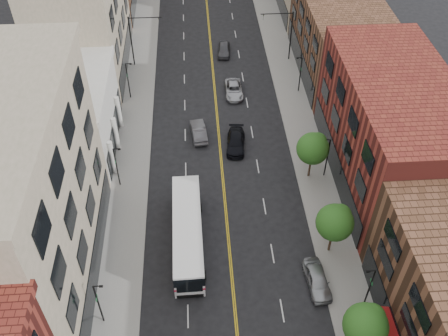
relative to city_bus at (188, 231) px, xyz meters
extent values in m
cube|color=gray|center=(-6.16, 19.30, -1.74)|extent=(4.00, 110.00, 0.15)
cube|color=gray|center=(13.84, 19.30, -1.74)|extent=(4.00, 110.00, 0.15)
cube|color=gray|center=(-13.16, -2.70, 7.18)|extent=(10.00, 22.00, 18.00)
cube|color=silver|center=(-13.16, 15.30, 2.18)|extent=(10.00, 14.00, 8.00)
cube|color=gray|center=(-13.16, 32.30, 7.18)|extent=(10.00, 20.00, 18.00)
cube|color=maroon|center=(20.84, 8.30, 4.18)|extent=(10.00, 22.00, 12.00)
cube|color=brown|center=(20.84, 29.30, 3.18)|extent=(10.00, 20.00, 10.00)
sphere|color=#1E5A19|center=(13.14, -11.70, 2.23)|extent=(3.40, 3.40, 3.40)
sphere|color=#1E5A19|center=(13.64, -11.30, 2.74)|extent=(2.04, 2.04, 2.04)
cylinder|color=black|center=(13.14, -1.70, -0.42)|extent=(0.22, 0.22, 2.50)
sphere|color=#1E5A19|center=(13.14, -1.70, 2.23)|extent=(3.40, 3.40, 3.40)
sphere|color=#1E5A19|center=(13.64, -1.30, 2.74)|extent=(2.04, 2.04, 2.04)
cylinder|color=black|center=(13.14, 8.30, -0.42)|extent=(0.22, 0.22, 2.50)
sphere|color=#1E5A19|center=(13.14, 8.30, 2.23)|extent=(3.40, 3.40, 3.40)
sphere|color=#1E5A19|center=(13.64, 8.70, 2.74)|extent=(2.04, 2.04, 2.04)
cylinder|color=black|center=(-7.16, -7.70, 0.83)|extent=(0.14, 0.14, 5.00)
cylinder|color=black|center=(-6.81, -7.70, 3.33)|extent=(0.70, 0.10, 0.10)
cube|color=black|center=(-6.56, -7.70, 3.28)|extent=(0.28, 0.14, 0.14)
cube|color=#19592D|center=(-7.16, -7.70, 1.73)|extent=(0.04, 0.55, 0.35)
cylinder|color=black|center=(-7.16, 8.30, 0.83)|extent=(0.14, 0.14, 5.00)
cylinder|color=black|center=(-6.81, 8.30, 3.33)|extent=(0.70, 0.10, 0.10)
cube|color=black|center=(-6.56, 8.30, 3.28)|extent=(0.28, 0.14, 0.14)
cube|color=#19592D|center=(-7.16, 8.30, 1.73)|extent=(0.04, 0.55, 0.35)
cylinder|color=black|center=(-7.16, 24.30, 0.83)|extent=(0.14, 0.14, 5.00)
cylinder|color=black|center=(-6.81, 24.30, 3.33)|extent=(0.70, 0.10, 0.10)
cube|color=black|center=(-6.56, 24.30, 3.28)|extent=(0.28, 0.14, 0.14)
cube|color=#19592D|center=(-7.16, 24.30, 1.73)|extent=(0.04, 0.55, 0.35)
cylinder|color=black|center=(14.84, -7.70, 0.83)|extent=(0.14, 0.14, 5.00)
cylinder|color=black|center=(14.49, -7.70, 3.33)|extent=(0.70, 0.10, 0.10)
cube|color=black|center=(14.24, -7.70, 3.28)|extent=(0.28, 0.14, 0.14)
cube|color=#19592D|center=(14.84, -7.70, 1.73)|extent=(0.04, 0.55, 0.35)
cylinder|color=black|center=(14.84, 8.30, 0.83)|extent=(0.14, 0.14, 5.00)
cylinder|color=black|center=(14.49, 8.30, 3.33)|extent=(0.70, 0.10, 0.10)
cube|color=black|center=(14.24, 8.30, 3.28)|extent=(0.28, 0.14, 0.14)
cube|color=#19592D|center=(14.84, 8.30, 1.73)|extent=(0.04, 0.55, 0.35)
cylinder|color=black|center=(14.84, 24.30, 0.83)|extent=(0.14, 0.14, 5.00)
cylinder|color=black|center=(14.49, 24.30, 3.33)|extent=(0.70, 0.10, 0.10)
cube|color=black|center=(14.24, 24.30, 3.28)|extent=(0.28, 0.14, 0.14)
cube|color=#19592D|center=(14.84, 24.30, 1.73)|extent=(0.04, 0.55, 0.35)
cylinder|color=black|center=(-7.16, 32.30, 1.93)|extent=(0.18, 0.18, 7.20)
cylinder|color=black|center=(-4.96, 32.30, 5.33)|extent=(4.40, 0.12, 0.12)
imported|color=black|center=(-3.16, 32.30, 4.93)|extent=(0.15, 0.18, 0.90)
cylinder|color=black|center=(14.84, 32.30, 1.93)|extent=(0.18, 0.18, 7.20)
cylinder|color=black|center=(12.64, 32.30, 5.33)|extent=(4.40, 0.12, 0.12)
imported|color=black|center=(10.84, 32.30, 4.93)|extent=(0.15, 0.18, 0.90)
cube|color=silver|center=(0.00, 0.01, -0.15)|extent=(2.78, 12.12, 2.92)
cube|color=black|center=(0.00, 0.01, 0.55)|extent=(2.82, 12.17, 1.06)
cube|color=#B50C29|center=(0.00, 0.01, -0.46)|extent=(2.82, 12.17, 0.22)
cube|color=black|center=(0.08, -6.06, 0.10)|extent=(2.22, 0.09, 1.61)
cylinder|color=black|center=(-1.28, -4.04, -1.33)|extent=(0.29, 0.97, 0.97)
cylinder|color=black|center=(1.38, -4.00, -1.33)|extent=(0.29, 0.97, 0.97)
cylinder|color=black|center=(-1.38, 4.02, -1.33)|extent=(0.29, 0.97, 0.97)
cylinder|color=black|center=(1.28, 4.06, -1.33)|extent=(0.29, 0.97, 0.97)
imported|color=#A0A3A7|center=(11.24, -5.36, -1.04)|extent=(2.18, 4.68, 1.55)
imported|color=#535358|center=(1.45, 16.00, -1.06)|extent=(2.12, 4.74, 1.51)
imported|color=black|center=(5.66, 13.75, -1.09)|extent=(2.57, 5.19, 1.45)
imported|color=#ACAEB4|center=(6.30, 24.36, -1.13)|extent=(2.31, 4.94, 1.37)
imported|color=#434448|center=(5.68, 34.56, -1.07)|extent=(2.19, 4.52, 1.49)
camera|label=1|loc=(1.42, -29.79, 36.08)|focal=40.00mm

